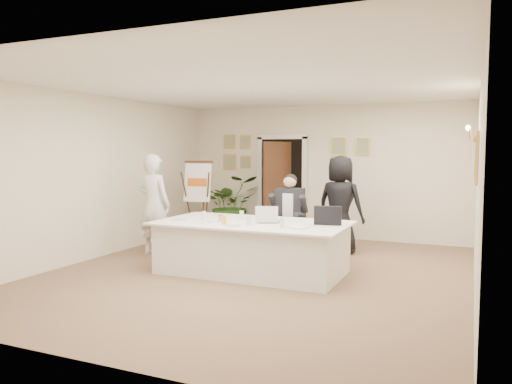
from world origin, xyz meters
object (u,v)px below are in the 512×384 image
at_px(laptop, 270,213).
at_px(laptop_bag, 328,216).
at_px(standing_man, 154,205).
at_px(paper_stack, 296,227).
at_px(conference_table, 252,247).
at_px(potted_palm, 231,204).
at_px(seated_man, 289,216).
at_px(standing_woman, 340,204).
at_px(flip_chart, 199,205).
at_px(oj_glass, 224,220).
at_px(steel_jug, 220,219).

height_order(laptop, laptop_bag, laptop).
distance_m(standing_man, paper_stack, 3.03).
relative_size(standing_man, paper_stack, 6.01).
xyz_separation_m(conference_table, potted_palm, (-1.91, 3.15, 0.26)).
bearing_deg(seated_man, standing_woman, 35.41).
height_order(seated_man, laptop_bag, seated_man).
distance_m(seated_man, flip_chart, 2.36).
bearing_deg(flip_chart, standing_woman, -0.35).
bearing_deg(laptop_bag, standing_woman, 89.69).
xyz_separation_m(laptop_bag, paper_stack, (-0.31, -0.49, -0.12)).
relative_size(flip_chart, oj_glass, 12.38).
height_order(conference_table, oj_glass, oj_glass).
xyz_separation_m(standing_man, laptop_bag, (3.23, -0.31, 0.02)).
height_order(paper_stack, oj_glass, oj_glass).
bearing_deg(flip_chart, standing_man, -91.57).
distance_m(standing_man, laptop, 2.40).
height_order(flip_chart, oj_glass, flip_chart).
relative_size(laptop_bag, oj_glass, 3.00).
bearing_deg(paper_stack, seated_man, 113.19).
height_order(standing_man, potted_palm, standing_man).
distance_m(standing_woman, laptop, 2.00).
bearing_deg(laptop_bag, flip_chart, 141.36).
height_order(flip_chart, laptop, flip_chart).
height_order(flip_chart, potted_palm, flip_chart).
bearing_deg(standing_woman, oj_glass, 74.94).
relative_size(conference_table, laptop_bag, 7.37).
bearing_deg(seated_man, flip_chart, 148.42).
height_order(standing_man, laptop_bag, standing_man).
relative_size(seated_man, standing_woman, 0.83).
bearing_deg(steel_jug, seated_man, 67.75).
relative_size(laptop, oj_glass, 2.73).
xyz_separation_m(seated_man, oj_glass, (-0.40, -1.65, 0.11)).
bearing_deg(standing_woman, standing_man, 36.37).
xyz_separation_m(conference_table, seated_man, (0.16, 1.21, 0.34)).
relative_size(conference_table, seated_man, 1.96).
height_order(oj_glass, steel_jug, oj_glass).
distance_m(conference_table, flip_chart, 2.89).
bearing_deg(seated_man, standing_man, -174.20).
relative_size(seated_man, laptop_bag, 3.76).
height_order(seated_man, paper_stack, seated_man).
xyz_separation_m(standing_man, potted_palm, (0.20, 2.67, -0.24)).
xyz_separation_m(laptop, oj_glass, (-0.51, -0.50, -0.07)).
xyz_separation_m(standing_man, laptop, (2.37, -0.41, 0.02)).
xyz_separation_m(seated_man, laptop, (0.10, -1.15, 0.18)).
relative_size(potted_palm, paper_stack, 4.39).
height_order(conference_table, potted_palm, potted_palm).
relative_size(potted_palm, steel_jug, 11.90).
relative_size(paper_stack, steel_jug, 2.71).
xyz_separation_m(conference_table, steel_jug, (-0.42, -0.22, 0.44)).
xyz_separation_m(standing_man, steel_jug, (1.68, -0.69, -0.07)).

